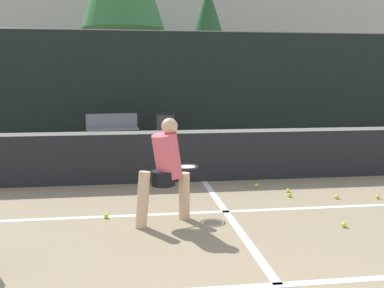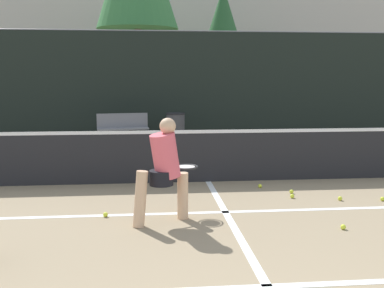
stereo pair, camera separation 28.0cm
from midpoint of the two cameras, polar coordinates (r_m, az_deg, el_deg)
court_baseline_near at (r=4.37m, az=11.45°, el=-17.33°), size 11.00×0.10×0.01m
court_service_line at (r=6.43m, az=5.52°, el=-8.59°), size 8.25×0.10×0.01m
court_center_mark at (r=6.24m, az=5.88°, el=-9.14°), size 0.10×4.15×0.01m
net at (r=8.11m, az=3.07°, el=-1.27°), size 11.09×0.09×1.07m
fence_back at (r=13.95m, az=-0.56°, el=7.51°), size 24.00×0.06×3.28m
player_practicing at (r=5.83m, az=-2.17°, el=-2.96°), size 0.98×0.91×1.38m
tennis_ball_scattered_0 at (r=6.28m, az=-9.66°, el=-8.84°), size 0.07×0.07×0.07m
tennis_ball_scattered_1 at (r=7.38m, az=19.33°, el=-6.54°), size 0.07×0.07×0.07m
tennis_ball_scattered_2 at (r=7.85m, az=9.64°, el=-5.27°), size 0.07×0.07×0.07m
tennis_ball_scattered_3 at (r=7.59m, az=24.02°, el=-6.39°), size 0.07×0.07×0.07m
tennis_ball_scattered_4 at (r=6.06m, az=19.93°, el=-9.88°), size 0.07×0.07×0.07m
tennis_ball_scattered_6 at (r=7.31m, az=13.69°, el=-6.45°), size 0.07×0.07×0.07m
tennis_ball_scattered_10 at (r=7.58m, az=13.57°, el=-5.90°), size 0.07×0.07×0.07m
courtside_bench at (r=12.77m, az=-8.16°, el=2.06°), size 1.47×0.57×0.86m
trash_bin at (r=12.80m, az=-1.47°, el=2.04°), size 0.54×0.54×0.87m
parked_car at (r=16.35m, az=-7.92°, el=3.88°), size 1.88×4.56×1.36m
tree_west at (r=22.61m, az=4.32°, el=14.85°), size 2.33×2.33×6.20m
building_far at (r=27.11m, az=-2.99°, el=11.67°), size 36.00×2.40×6.69m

